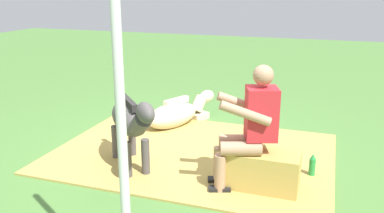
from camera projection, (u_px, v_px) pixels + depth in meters
ground_plane at (176, 155)px, 5.03m from camera, size 24.00×24.00×0.00m
hay_patch at (193, 153)px, 5.06m from camera, size 3.34×2.40×0.02m
hay_bale at (263, 170)px, 4.14m from camera, size 0.72×0.40×0.41m
person_seated at (250, 124)px, 4.01m from camera, size 0.72×0.55×1.29m
pony_standing at (131, 121)px, 4.46m from camera, size 1.02×1.10×0.95m
pony_lying at (177, 113)px, 6.02m from camera, size 0.82×1.32×0.42m
soda_bottle at (312, 166)px, 4.41m from camera, size 0.07×0.07×0.27m
tent_pole_left at (121, 114)px, 2.36m from camera, size 0.06×0.06×2.59m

